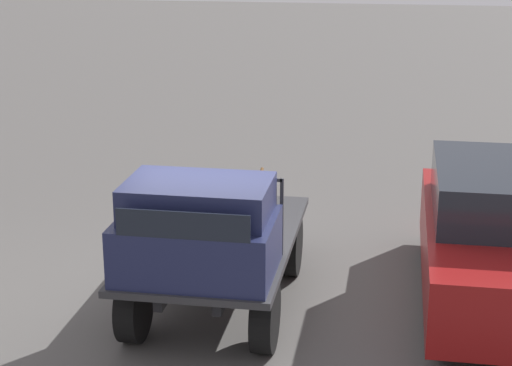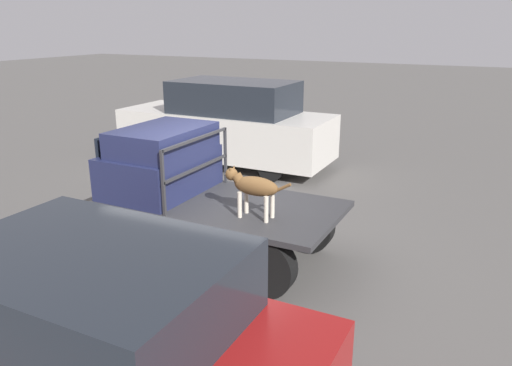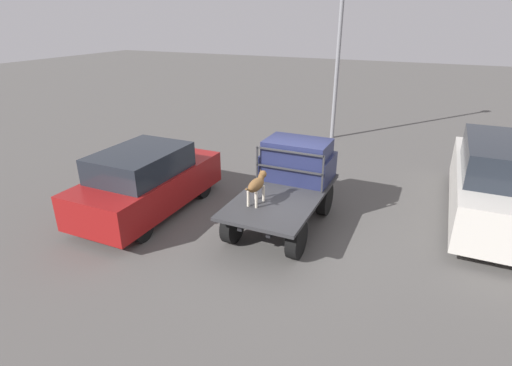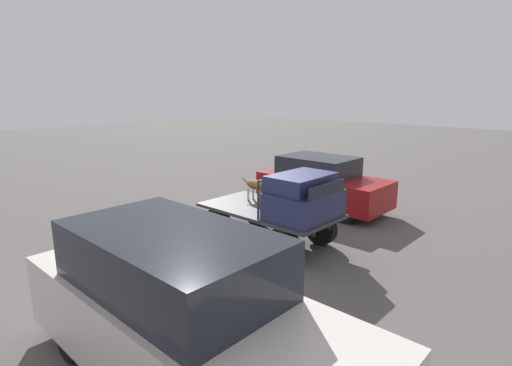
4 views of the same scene
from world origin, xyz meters
The scene contains 7 objects.
ground_plane centered at (0.00, 0.00, 0.00)m, with size 80.00×80.00×0.00m, color #514F4C.
flatbed_truck centered at (0.00, 0.00, 0.61)m, with size 3.53×1.83×0.89m.
truck_cab centered at (1.07, 0.00, 1.37)m, with size 1.24×1.71×1.03m.
truck_headboard centered at (0.40, 0.00, 1.49)m, with size 0.04×1.71×0.93m.
dog centered at (-0.70, 0.34, 1.32)m, with size 1.00×0.26×0.69m.
parked_sedan centered at (-0.68, 3.43, 0.86)m, with size 4.23×1.85×1.73m.
parked_pickup_far centered at (2.54, -4.63, 1.01)m, with size 5.34×1.90×2.09m.
Camera 4 is at (6.35, -7.36, 3.76)m, focal length 28.00 mm.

